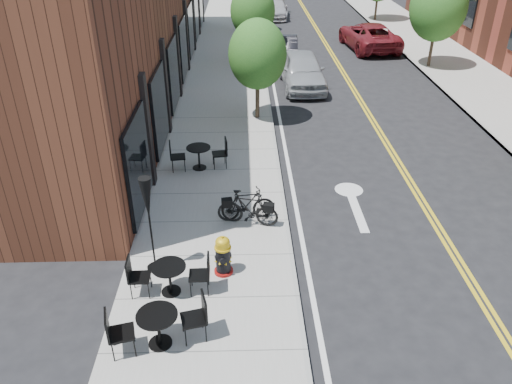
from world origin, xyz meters
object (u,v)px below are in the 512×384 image
object	(u,v)px
bistro_set_b	(169,275)
parked_car_far	(369,36)
bicycle_left	(249,209)
parked_car_a	(302,70)
parked_car_b	(284,50)
parked_car_c	(275,8)
bistro_set_c	(199,155)
fire_hydrant	(223,256)
bicycle_right	(246,204)
patio_umbrella	(148,206)
bistro_set_a	(158,325)

from	to	relation	value
bistro_set_b	parked_car_far	size ratio (longest dim) A/B	0.32
bicycle_left	parked_car_a	size ratio (longest dim) A/B	0.33
parked_car_b	parked_car_c	xyz separation A→B (m)	(0.24, 12.09, 0.01)
bistro_set_c	parked_car_c	size ratio (longest dim) A/B	0.40
parked_car_c	parked_car_far	bearing A→B (deg)	-58.03
bicycle_left	parked_car_c	xyz separation A→B (m)	(2.40, 28.17, 0.08)
bicycle_left	parked_car_b	world-z (taller)	parked_car_b
fire_hydrant	bistro_set_b	distance (m)	1.31
bistro_set_c	parked_car_a	bearing A→B (deg)	55.65
fire_hydrant	bicycle_right	bearing A→B (deg)	55.46
parked_car_b	parked_car_c	world-z (taller)	parked_car_c
bicycle_right	parked_car_far	distance (m)	19.92
bicycle_left	parked_car_far	distance (m)	20.11
bicycle_left	parked_car_a	xyz separation A→B (m)	(2.65, 11.74, 0.21)
bicycle_left	parked_car_b	size ratio (longest dim) A/B	0.39
parked_car_a	parked_car_far	bearing A→B (deg)	54.30
fire_hydrant	bistro_set_b	world-z (taller)	fire_hydrant
bicycle_right	bistro_set_c	size ratio (longest dim) A/B	0.85
parked_car_a	bicycle_right	bearing A→B (deg)	-105.09
patio_umbrella	parked_car_far	size ratio (longest dim) A/B	0.44
parked_car_a	parked_car_far	distance (m)	8.42
fire_hydrant	parked_car_c	distance (m)	30.31
bicycle_left	bistro_set_c	bearing A→B (deg)	-139.74
bicycle_right	parked_car_b	distance (m)	16.00
bistro_set_a	fire_hydrant	bearing A→B (deg)	47.13
bicycle_left	patio_umbrella	size ratio (longest dim) A/B	0.65
bicycle_right	parked_car_a	xyz separation A→B (m)	(2.73, 11.50, 0.21)
fire_hydrant	parked_car_a	bearing A→B (deg)	55.86
bistro_set_c	parked_car_a	distance (m)	9.45
parked_car_a	bistro_set_a	bearing A→B (deg)	-107.39
fire_hydrant	patio_umbrella	distance (m)	2.03
bicycle_left	bistro_set_c	distance (m)	3.62
bistro_set_b	parked_car_c	size ratio (longest dim) A/B	0.37
fire_hydrant	bicycle_left	xyz separation A→B (m)	(0.63, 1.99, -0.01)
patio_umbrella	parked_car_c	bearing A→B (deg)	81.22
bistro_set_c	patio_umbrella	world-z (taller)	patio_umbrella
bicycle_right	bistro_set_c	world-z (taller)	bistro_set_c
fire_hydrant	parked_car_b	xyz separation A→B (m)	(2.79, 18.07, 0.06)
fire_hydrant	bistro_set_a	size ratio (longest dim) A/B	0.54
parked_car_a	parked_car_c	bearing A→B (deg)	89.11
fire_hydrant	bicycle_right	xyz separation A→B (m)	(0.55, 2.23, -0.01)
fire_hydrant	patio_umbrella	world-z (taller)	patio_umbrella
parked_car_c	bistro_set_b	bearing A→B (deg)	-93.36
bistro_set_a	bistro_set_b	world-z (taller)	bistro_set_a
parked_car_far	bistro_set_a	bearing A→B (deg)	62.28
bicycle_left	bistro_set_a	distance (m)	4.50
bicycle_right	parked_car_b	world-z (taller)	parked_car_b
parked_car_c	bicycle_right	bearing A→B (deg)	-90.74
bistro_set_a	parked_car_far	distance (m)	24.61
bicycle_right	bistro_set_b	size ratio (longest dim) A/B	0.90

